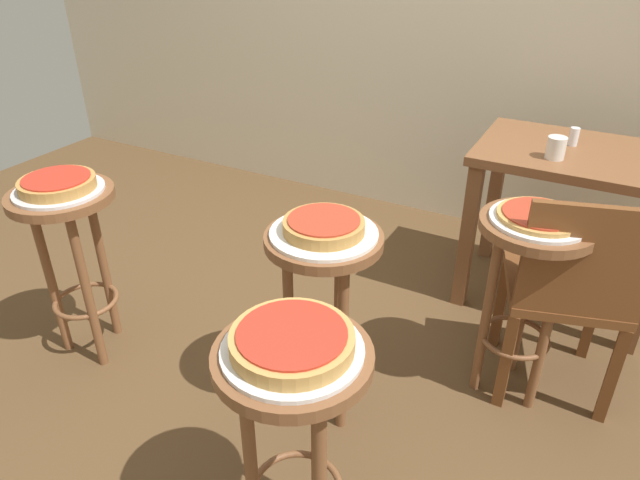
% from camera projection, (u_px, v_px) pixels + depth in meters
% --- Properties ---
extents(ground_plane, '(6.00, 6.00, 0.00)m').
position_uv_depth(ground_plane, '(312.00, 368.00, 2.35)').
color(ground_plane, brown).
extents(stool_foreground, '(0.38, 0.38, 0.73)m').
position_uv_depth(stool_foreground, '(294.00, 412.00, 1.43)').
color(stool_foreground, brown).
rests_on(stool_foreground, ground_plane).
extents(serving_plate_foreground, '(0.34, 0.34, 0.01)m').
position_uv_depth(serving_plate_foreground, '(292.00, 350.00, 1.33)').
color(serving_plate_foreground, silver).
rests_on(serving_plate_foreground, stool_foreground).
extents(pizza_foreground, '(0.29, 0.29, 0.05)m').
position_uv_depth(pizza_foreground, '(292.00, 340.00, 1.32)').
color(pizza_foreground, tan).
rests_on(pizza_foreground, serving_plate_foreground).
extents(stool_middle, '(0.38, 0.38, 0.73)m').
position_uv_depth(stool_middle, '(71.00, 238.00, 2.20)').
color(stool_middle, brown).
rests_on(stool_middle, ground_plane).
extents(serving_plate_middle, '(0.32, 0.32, 0.01)m').
position_uv_depth(serving_plate_middle, '(59.00, 190.00, 2.11)').
color(serving_plate_middle, silver).
rests_on(serving_plate_middle, stool_middle).
extents(pizza_middle, '(0.27, 0.27, 0.05)m').
position_uv_depth(pizza_middle, '(57.00, 183.00, 2.09)').
color(pizza_middle, '#B78442').
rests_on(pizza_middle, serving_plate_middle).
extents(stool_leftside, '(0.38, 0.38, 0.73)m').
position_uv_depth(stool_leftside, '(324.00, 285.00, 1.92)').
color(stool_leftside, brown).
rests_on(stool_leftside, ground_plane).
extents(serving_plate_leftside, '(0.35, 0.35, 0.01)m').
position_uv_depth(serving_plate_leftside, '(324.00, 233.00, 1.82)').
color(serving_plate_leftside, white).
rests_on(serving_plate_leftside, stool_leftside).
extents(pizza_leftside, '(0.26, 0.26, 0.05)m').
position_uv_depth(pizza_leftside, '(324.00, 225.00, 1.81)').
color(pizza_leftside, '#B78442').
rests_on(pizza_leftside, serving_plate_leftside).
extents(stool_rear, '(0.38, 0.38, 0.73)m').
position_uv_depth(stool_rear, '(528.00, 270.00, 2.00)').
color(stool_rear, brown).
rests_on(stool_rear, ground_plane).
extents(serving_plate_rear, '(0.32, 0.32, 0.01)m').
position_uv_depth(serving_plate_rear, '(539.00, 220.00, 1.90)').
color(serving_plate_rear, silver).
rests_on(serving_plate_rear, stool_rear).
extents(pizza_rear, '(0.28, 0.28, 0.02)m').
position_uv_depth(pizza_rear, '(540.00, 216.00, 1.89)').
color(pizza_rear, tan).
rests_on(pizza_rear, serving_plate_rear).
extents(dining_table, '(0.83, 0.61, 0.75)m').
position_uv_depth(dining_table, '(573.00, 182.00, 2.50)').
color(dining_table, brown).
rests_on(dining_table, ground_plane).
extents(cup_near_edge, '(0.08, 0.08, 0.09)m').
position_uv_depth(cup_near_edge, '(556.00, 148.00, 2.33)').
color(cup_near_edge, silver).
rests_on(cup_near_edge, dining_table).
extents(condiment_shaker, '(0.04, 0.04, 0.08)m').
position_uv_depth(condiment_shaker, '(574.00, 137.00, 2.47)').
color(condiment_shaker, white).
rests_on(condiment_shaker, dining_table).
extents(wooden_chair, '(0.49, 0.49, 0.85)m').
position_uv_depth(wooden_chair, '(569.00, 290.00, 2.02)').
color(wooden_chair, brown).
rests_on(wooden_chair, ground_plane).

